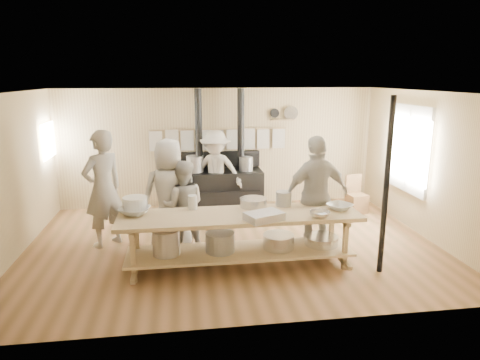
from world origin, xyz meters
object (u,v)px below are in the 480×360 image
object	(u,v)px
cook_by_window	(216,172)
chair	(356,201)
cook_left	(183,206)
cook_right	(316,195)
prep_table	(239,235)
cook_far_left	(103,189)
stove	(220,185)
roasting_pan	(264,216)
cook_center	(170,194)

from	to	relation	value
cook_by_window	chair	world-z (taller)	cook_by_window
cook_left	chair	distance (m)	4.03
cook_by_window	chair	distance (m)	3.08
cook_right	cook_by_window	size ratio (longest dim) A/B	1.11
prep_table	cook_right	world-z (taller)	cook_right
cook_far_left	stove	bearing A→B (deg)	178.19
cook_by_window	roasting_pan	distance (m)	3.16
cook_right	chair	distance (m)	2.58
stove	cook_right	world-z (taller)	stove
stove	cook_far_left	xyz separation A→B (m)	(-2.15, -1.82, 0.48)
stove	chair	xyz separation A→B (m)	(2.86, -0.67, -0.28)
cook_center	cook_right	size ratio (longest dim) A/B	0.96
prep_table	cook_center	xyz separation A→B (m)	(-1.04, 0.92, 0.42)
prep_table	cook_left	size ratio (longest dim) A/B	2.36
cook_far_left	roasting_pan	world-z (taller)	cook_far_left
cook_by_window	roasting_pan	xyz separation A→B (m)	(0.43, -3.13, 0.03)
cook_left	cook_center	size ratio (longest dim) A/B	0.82
cook_far_left	cook_center	world-z (taller)	cook_far_left
prep_table	cook_right	bearing A→B (deg)	17.78
cook_left	roasting_pan	xyz separation A→B (m)	(1.13, -1.14, 0.14)
prep_table	cook_far_left	bearing A→B (deg)	150.94
stove	cook_by_window	world-z (taller)	stove
cook_far_left	cook_right	distance (m)	3.55
cook_far_left	chair	size ratio (longest dim) A/B	2.50
cook_by_window	roasting_pan	size ratio (longest dim) A/B	3.41
prep_table	cook_by_window	distance (m)	2.83
cook_left	chair	xyz separation A→B (m)	(3.69, 1.54, -0.53)
cook_left	chair	size ratio (longest dim) A/B	1.91
cook_by_window	chair	bearing A→B (deg)	6.68
cook_right	cook_by_window	xyz separation A→B (m)	(-1.44, 2.38, -0.09)
roasting_pan	cook_right	bearing A→B (deg)	36.74
stove	cook_by_window	distance (m)	0.43
stove	chair	world-z (taller)	stove
prep_table	roasting_pan	world-z (taller)	roasting_pan
cook_center	cook_by_window	bearing A→B (deg)	-126.40
cook_center	cook_right	distance (m)	2.41
roasting_pan	stove	bearing A→B (deg)	95.25
cook_right	cook_far_left	bearing A→B (deg)	-23.07
cook_far_left	chair	distance (m)	5.20
cook_right	cook_by_window	world-z (taller)	cook_right
stove	cook_by_window	bearing A→B (deg)	-118.89
cook_far_left	cook_right	world-z (taller)	cook_far_left
prep_table	cook_by_window	world-z (taller)	cook_by_window
cook_left	cook_center	distance (m)	0.30
cook_center	chair	distance (m)	4.21
prep_table	cook_far_left	xyz separation A→B (m)	(-2.15, 1.19, 0.48)
stove	prep_table	size ratio (longest dim) A/B	0.72
cook_by_window	roasting_pan	bearing A→B (deg)	-66.94
stove	cook_left	distance (m)	2.37
cook_left	cook_right	xyz separation A→B (m)	(2.14, -0.38, 0.21)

